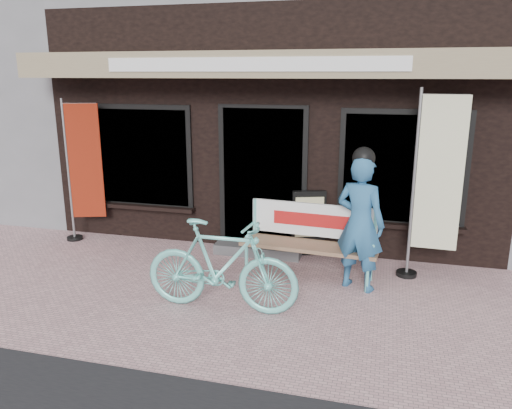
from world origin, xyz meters
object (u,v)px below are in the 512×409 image
(bicycle, at_px, (221,266))
(bench, at_px, (310,235))
(nobori_red, at_px, (83,169))
(menu_stand, at_px, (309,222))
(nobori_cream, at_px, (434,184))
(person, at_px, (360,221))

(bicycle, bearing_deg, bench, -34.10)
(bench, bearing_deg, nobori_red, 175.81)
(bench, bearing_deg, bicycle, -118.81)
(bicycle, bearing_deg, menu_stand, -19.12)
(bench, distance_m, nobori_cream, 1.70)
(nobori_red, bearing_deg, person, -28.50)
(bicycle, height_order, nobori_cream, nobori_cream)
(menu_stand, bearing_deg, nobori_red, 164.40)
(nobori_cream, bearing_deg, nobori_red, 179.16)
(bicycle, bearing_deg, nobori_cream, -57.02)
(bench, height_order, bicycle, bicycle)
(bicycle, height_order, nobori_red, nobori_red)
(bench, xyz_separation_m, nobori_cream, (1.52, 0.31, 0.71))
(bench, relative_size, menu_stand, 1.86)
(bicycle, distance_m, menu_stand, 2.14)
(menu_stand, bearing_deg, bicycle, -127.39)
(nobori_cream, bearing_deg, menu_stand, 166.04)
(bench, bearing_deg, person, -16.23)
(nobori_cream, bearing_deg, bicycle, -144.26)
(bicycle, relative_size, menu_stand, 1.82)
(nobori_red, xyz_separation_m, nobori_cream, (5.25, -0.26, 0.11))
(bench, xyz_separation_m, bicycle, (-0.82, -1.25, -0.03))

